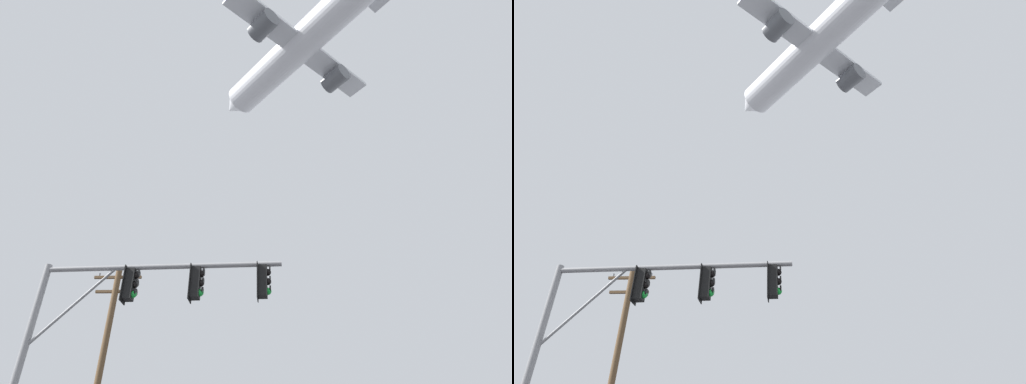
% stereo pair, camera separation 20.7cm
% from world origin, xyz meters
% --- Properties ---
extents(signal_pole_near, '(6.96, 0.62, 6.72)m').
position_xyz_m(signal_pole_near, '(-3.84, 7.93, 5.22)').
color(signal_pole_near, gray).
rests_on(signal_pole_near, ground).
extents(utility_pole, '(2.20, 0.28, 9.88)m').
position_xyz_m(utility_pole, '(-6.95, 15.14, 5.24)').
color(utility_pole, brown).
rests_on(utility_pole, ground).
extents(airplane, '(22.49, 25.35, 8.24)m').
position_xyz_m(airplane, '(4.62, 32.69, 49.27)').
color(airplane, white).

